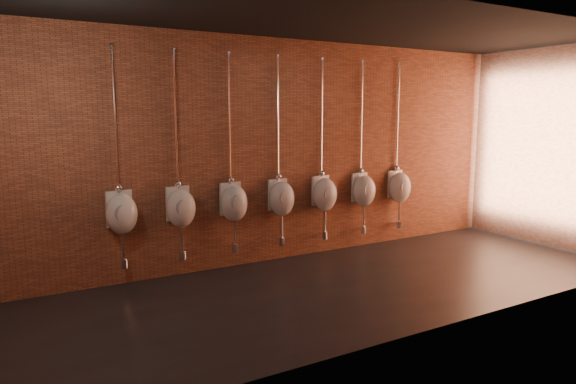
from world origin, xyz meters
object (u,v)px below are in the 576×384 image
urinal_4 (325,194)px  urinal_5 (364,190)px  urinal_6 (399,187)px  urinal_2 (234,202)px  urinal_3 (281,198)px  urinal_1 (181,207)px  urinal_0 (121,213)px

urinal_4 → urinal_5: bearing=0.0°
urinal_5 → urinal_6: (0.75, 0.00, 0.00)m
urinal_2 → urinal_3: (0.75, 0.00, 0.00)m
urinal_3 → urinal_6: bearing=0.0°
urinal_3 → urinal_5: bearing=0.0°
urinal_5 → urinal_3: bearing=180.0°
urinal_1 → urinal_4: same height
urinal_1 → urinal_2: same height
urinal_3 → urinal_4: same height
urinal_1 → urinal_4: 2.25m
urinal_2 → urinal_6: bearing=0.0°
urinal_1 → urinal_5: same height
urinal_3 → urinal_5: size_ratio=1.00×
urinal_0 → urinal_4: bearing=0.0°
urinal_3 → urinal_4: (0.75, 0.00, 0.00)m
urinal_2 → urinal_4: 1.50m
urinal_0 → urinal_1: (0.75, 0.00, 0.00)m
urinal_0 → urinal_3: size_ratio=1.00×
urinal_4 → urinal_5: (0.75, 0.00, 0.00)m
urinal_1 → urinal_5: (3.00, 0.00, 0.00)m
urinal_2 → urinal_6: same height
urinal_5 → urinal_4: bearing=180.0°
urinal_1 → urinal_4: size_ratio=1.00×
urinal_5 → urinal_6: bearing=0.0°
urinal_2 → urinal_4: same height
urinal_1 → urinal_2: size_ratio=1.00×
urinal_1 → urinal_6: same height
urinal_0 → urinal_4: 3.00m
urinal_0 → urinal_5: same height
urinal_3 → urinal_4: 0.75m
urinal_3 → urinal_6: same height
urinal_0 → urinal_6: size_ratio=1.00×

